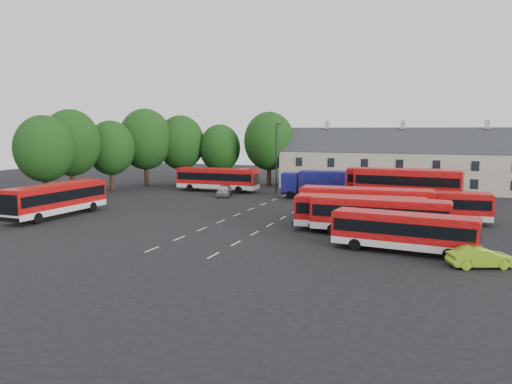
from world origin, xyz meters
TOP-DOWN VIEW (x-y plane):
  - ground at (0.00, 0.00)m, footprint 140.00×140.00m
  - lane_markings at (2.50, 2.00)m, footprint 5.15×33.80m
  - treeline at (-20.74, 19.36)m, footprint 29.92×32.59m
  - terrace_houses at (14.00, 30.00)m, footprint 35.70×7.13m
  - bus_row_a at (17.36, -8.46)m, footprint 10.24×3.38m
  - bus_row_b at (15.05, -3.41)m, footprint 11.19×2.73m
  - bus_row_c at (13.25, -2.32)m, footprint 11.17×3.45m
  - bus_row_d at (13.20, 1.35)m, footprint 12.18×3.51m
  - bus_row_e at (18.90, 4.65)m, footprint 10.63×2.97m
  - bus_dd_south at (16.21, 10.54)m, footprint 11.27×3.57m
  - bus_dd_north at (14.45, 13.78)m, footprint 10.80×3.66m
  - bus_west at (-16.54, -5.50)m, footprint 3.03×11.83m
  - bus_north at (-10.21, 18.95)m, footprint 11.74×2.85m
  - box_truck at (4.39, 17.03)m, footprint 8.31×3.51m
  - silver_car at (-7.27, 14.76)m, footprint 2.96×4.78m
  - lime_car at (22.32, -10.71)m, footprint 4.31×2.94m
  - lamppost at (-1.68, 19.74)m, footprint 0.65×0.45m

SIDE VIEW (x-z plane):
  - ground at x=0.00m, z-range 0.00..0.00m
  - lane_markings at x=2.50m, z-range 0.00..0.01m
  - lime_car at x=22.32m, z-range 0.00..1.35m
  - silver_car at x=-7.27m, z-range 0.00..1.52m
  - bus_row_a at x=17.36m, z-range 0.29..3.13m
  - bus_row_e at x=18.90m, z-range 0.30..3.27m
  - bus_row_c at x=13.25m, z-range 0.31..3.42m
  - bus_row_b at x=15.05m, z-range 0.32..3.47m
  - box_truck at x=4.39m, z-range 0.22..3.74m
  - bus_north at x=-10.21m, z-range 0.33..3.65m
  - bus_west at x=-16.54m, z-range 0.34..3.66m
  - bus_row_d at x=13.20m, z-range 0.34..3.75m
  - bus_dd_north at x=14.45m, z-range 0.30..4.64m
  - bus_dd_south at x=16.21m, z-range 0.32..4.86m
  - terrace_houses at x=14.00m, z-range -1.17..8.89m
  - lamppost at x=-1.68m, z-range 0.32..9.89m
  - treeline at x=-20.74m, z-range 0.68..12.69m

